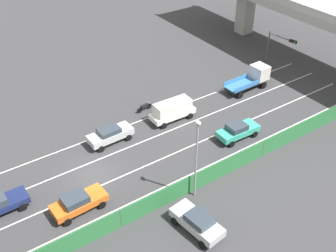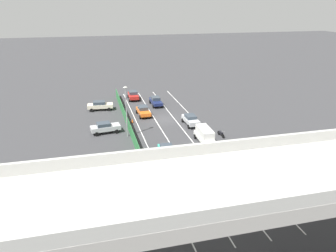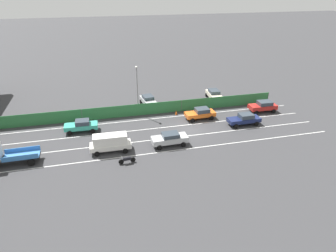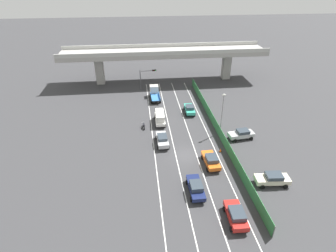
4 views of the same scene
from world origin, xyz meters
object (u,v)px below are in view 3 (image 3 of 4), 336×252
object	(u,v)px
flatbed_truck_blue	(2,155)
motorcycle	(127,160)
car_taxi_teal	(81,125)
car_sedan_navy	(244,119)
car_van_white	(110,142)
car_sedan_red	(263,106)
traffic_cone	(176,113)
street_lamp	(137,86)
parked_wagon_silver	(148,100)
parked_sedan_cream	(214,94)
car_taxi_orange	(201,113)
car_sedan_silver	(170,139)

from	to	relation	value
flatbed_truck_blue	motorcycle	distance (m)	13.77
car_taxi_teal	motorcycle	distance (m)	10.70
car_taxi_teal	motorcycle	size ratio (longest dim) A/B	2.29
car_sedan_navy	flatbed_truck_blue	xyz separation A→B (m)	(-3.17, 30.93, 0.42)
car_van_white	car_sedan_red	xyz separation A→B (m)	(6.62, -24.10, -0.29)
traffic_cone	street_lamp	bearing A→B (deg)	74.81
parked_wagon_silver	car_sedan_navy	bearing A→B (deg)	-131.05
motorcycle	parked_sedan_cream	size ratio (longest dim) A/B	0.42
car_sedan_navy	car_sedan_red	bearing A→B (deg)	-54.09
parked_wagon_silver	flatbed_truck_blue	bearing A→B (deg)	125.60
car_sedan_navy	parked_sedan_cream	distance (m)	10.58
motorcycle	traffic_cone	xyz separation A→B (m)	(11.89, -9.01, -0.14)
car_van_white	flatbed_truck_blue	xyz separation A→B (m)	(-0.20, 11.87, 0.07)
car_taxi_teal	flatbed_truck_blue	xyz separation A→B (m)	(-6.51, 8.42, 0.41)
car_van_white	street_lamp	world-z (taller)	street_lamp
car_van_white	car_taxi_orange	distance (m)	15.08
car_taxi_teal	flatbed_truck_blue	size ratio (longest dim) A/B	0.78
car_taxi_teal	parked_sedan_cream	xyz separation A→B (m)	(7.23, -22.11, 0.03)
car_sedan_navy	parked_sedan_cream	xyz separation A→B (m)	(10.57, 0.40, 0.04)
car_sedan_navy	flatbed_truck_blue	size ratio (longest dim) A/B	0.82
car_sedan_navy	motorcycle	world-z (taller)	car_sedan_navy
parked_sedan_cream	car_taxi_orange	bearing A→B (deg)	145.18
car_van_white	car_sedan_red	bearing A→B (deg)	-74.65
flatbed_truck_blue	parked_sedan_cream	world-z (taller)	flatbed_truck_blue
car_van_white	street_lamp	distance (m)	11.88
car_van_white	motorcycle	xyz separation A→B (m)	(-3.14, -1.56, -0.77)
car_sedan_silver	flatbed_truck_blue	size ratio (longest dim) A/B	0.80
parked_wagon_silver	car_sedan_red	bearing A→B (deg)	-111.69
parked_sedan_cream	street_lamp	distance (m)	14.54
motorcycle	street_lamp	bearing A→B (deg)	-14.22
car_sedan_red	motorcycle	xyz separation A→B (m)	(-9.76, 22.54, -0.48)
parked_wagon_silver	car_sedan_silver	bearing A→B (deg)	-179.32
parked_sedan_cream	flatbed_truck_blue	bearing A→B (deg)	114.24
car_sedan_silver	car_taxi_teal	size ratio (longest dim) A/B	1.02
car_sedan_navy	street_lamp	distance (m)	16.29
car_sedan_silver	motorcycle	world-z (taller)	car_sedan_silver
motorcycle	car_sedan_navy	bearing A→B (deg)	-70.75
car_taxi_teal	car_van_white	bearing A→B (deg)	-151.30
flatbed_truck_blue	parked_sedan_cream	xyz separation A→B (m)	(13.74, -30.52, -0.38)
car_taxi_teal	flatbed_truck_blue	bearing A→B (deg)	127.71
car_sedan_navy	traffic_cone	distance (m)	10.28
car_sedan_red	parked_wagon_silver	xyz separation A→B (m)	(6.76, 16.99, -0.02)
car_taxi_teal	car_sedan_red	distance (m)	27.55
car_van_white	car_sedan_navy	distance (m)	19.29
flatbed_truck_blue	car_sedan_navy	bearing A→B (deg)	-84.14
car_sedan_red	traffic_cone	xyz separation A→B (m)	(2.13, 13.53, -0.62)
parked_sedan_cream	parked_wagon_silver	bearing A→B (deg)	90.80
car_sedan_navy	car_taxi_orange	size ratio (longest dim) A/B	1.03
parked_sedan_cream	parked_wagon_silver	world-z (taller)	parked_sedan_cream
motorcycle	street_lamp	size ratio (longest dim) A/B	0.26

